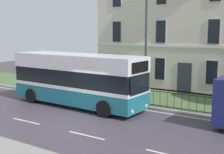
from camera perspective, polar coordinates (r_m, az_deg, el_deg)
The scene contains 6 objects.
ground_plane at distance 17.08m, azimuth -4.45°, elevation -7.24°, with size 60.00×56.00×0.18m.
georgian_townhouse at distance 27.53m, azimuth 17.19°, elevation 10.73°, with size 16.57×9.18×11.41m.
iron_verge_railing at distance 18.57m, azimuth 7.88°, elevation -3.98°, with size 16.24×0.04×0.97m.
single_decker_bus at distance 18.88m, azimuth -6.64°, elevation -0.38°, with size 9.16×2.84×3.26m.
street_lamp_post at distance 19.34m, azimuth 6.49°, elevation 7.59°, with size 0.36×0.24×7.40m.
litter_bin at distance 20.59m, azimuth 1.89°, elevation -2.63°, with size 0.45×0.45×1.03m.
Camera 1 is at (10.06, -12.03, 4.61)m, focal length 47.97 mm.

